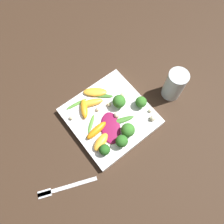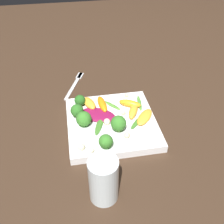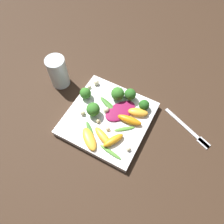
% 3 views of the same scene
% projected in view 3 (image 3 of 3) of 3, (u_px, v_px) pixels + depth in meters
% --- Properties ---
extents(ground_plane, '(2.40, 2.40, 0.00)m').
position_uv_depth(ground_plane, '(108.00, 120.00, 0.70)').
color(ground_plane, '#382619').
extents(plate, '(0.25, 0.25, 0.02)m').
position_uv_depth(plate, '(108.00, 119.00, 0.69)').
color(plate, white).
rests_on(plate, ground_plane).
extents(drinking_glass, '(0.06, 0.06, 0.11)m').
position_uv_depth(drinking_glass, '(58.00, 72.00, 0.73)').
color(drinking_glass, silver).
rests_on(drinking_glass, ground_plane).
extents(fork, '(0.08, 0.17, 0.01)m').
position_uv_depth(fork, '(191.00, 132.00, 0.68)').
color(fork, silver).
rests_on(fork, ground_plane).
extents(radicchio_leaf_0, '(0.12, 0.10, 0.01)m').
position_uv_depth(radicchio_leaf_0, '(120.00, 111.00, 0.69)').
color(radicchio_leaf_0, maroon).
rests_on(radicchio_leaf_0, plate).
extents(orange_segment_0, '(0.07, 0.05, 0.02)m').
position_uv_depth(orange_segment_0, '(113.00, 140.00, 0.63)').
color(orange_segment_0, orange).
rests_on(orange_segment_0, plate).
extents(orange_segment_1, '(0.05, 0.07, 0.02)m').
position_uv_depth(orange_segment_1, '(138.00, 112.00, 0.68)').
color(orange_segment_1, '#FCAD33').
rests_on(orange_segment_1, plate).
extents(orange_segment_2, '(0.07, 0.08, 0.01)m').
position_uv_depth(orange_segment_2, '(89.00, 139.00, 0.64)').
color(orange_segment_2, '#FCAD33').
rests_on(orange_segment_2, plate).
extents(orange_segment_3, '(0.05, 0.08, 0.02)m').
position_uv_depth(orange_segment_3, '(103.00, 137.00, 0.64)').
color(orange_segment_3, '#FCAD33').
rests_on(orange_segment_3, plate).
extents(orange_segment_4, '(0.03, 0.08, 0.02)m').
position_uv_depth(orange_segment_4, '(129.00, 120.00, 0.67)').
color(orange_segment_4, orange).
rests_on(orange_segment_4, plate).
extents(broccoli_floret_0, '(0.04, 0.04, 0.04)m').
position_uv_depth(broccoli_floret_0, '(85.00, 93.00, 0.70)').
color(broccoli_floret_0, '#84AD5B').
rests_on(broccoli_floret_0, plate).
extents(broccoli_floret_1, '(0.03, 0.03, 0.04)m').
position_uv_depth(broccoli_floret_1, '(144.00, 105.00, 0.68)').
color(broccoli_floret_1, '#84AD5B').
rests_on(broccoli_floret_1, plate).
extents(broccoli_floret_2, '(0.04, 0.04, 0.04)m').
position_uv_depth(broccoli_floret_2, '(130.00, 94.00, 0.70)').
color(broccoli_floret_2, '#7A9E51').
rests_on(broccoli_floret_2, plate).
extents(broccoli_floret_3, '(0.04, 0.04, 0.04)m').
position_uv_depth(broccoli_floret_3, '(118.00, 94.00, 0.70)').
color(broccoli_floret_3, '#84AD5B').
rests_on(broccoli_floret_3, plate).
extents(broccoli_floret_4, '(0.04, 0.04, 0.05)m').
position_uv_depth(broccoli_floret_4, '(93.00, 109.00, 0.67)').
color(broccoli_floret_4, '#84AD5B').
rests_on(broccoli_floret_4, plate).
extents(arugula_sprig_0, '(0.05, 0.09, 0.01)m').
position_uv_depth(arugula_sprig_0, '(110.00, 106.00, 0.70)').
color(arugula_sprig_0, '#3D7528').
rests_on(arugula_sprig_0, plate).
extents(arugula_sprig_1, '(0.02, 0.08, 0.00)m').
position_uv_depth(arugula_sprig_1, '(110.00, 152.00, 0.62)').
color(arugula_sprig_1, '#518E33').
rests_on(arugula_sprig_1, plate).
extents(arugula_sprig_2, '(0.05, 0.06, 0.00)m').
position_uv_depth(arugula_sprig_2, '(125.00, 129.00, 0.66)').
color(arugula_sprig_2, '#518E33').
rests_on(arugula_sprig_2, plate).
extents(arugula_sprig_3, '(0.06, 0.06, 0.01)m').
position_uv_depth(arugula_sprig_3, '(90.00, 131.00, 0.66)').
color(arugula_sprig_3, '#3D7528').
rests_on(arugula_sprig_3, plate).
extents(macadamia_nut_0, '(0.01, 0.01, 0.01)m').
position_uv_depth(macadamia_nut_0, '(136.00, 122.00, 0.67)').
color(macadamia_nut_0, beige).
rests_on(macadamia_nut_0, plate).
extents(macadamia_nut_1, '(0.02, 0.02, 0.02)m').
position_uv_depth(macadamia_nut_1, '(83.00, 113.00, 0.68)').
color(macadamia_nut_1, beige).
rests_on(macadamia_nut_1, plate).
extents(macadamia_nut_2, '(0.01, 0.01, 0.01)m').
position_uv_depth(macadamia_nut_2, '(98.00, 121.00, 0.67)').
color(macadamia_nut_2, beige).
rests_on(macadamia_nut_2, plate).
extents(macadamia_nut_3, '(0.02, 0.02, 0.02)m').
position_uv_depth(macadamia_nut_3, '(96.00, 82.00, 0.74)').
color(macadamia_nut_3, beige).
rests_on(macadamia_nut_3, plate).
extents(macadamia_nut_4, '(0.01, 0.01, 0.01)m').
position_uv_depth(macadamia_nut_4, '(89.00, 87.00, 0.73)').
color(macadamia_nut_4, beige).
rests_on(macadamia_nut_4, plate).
extents(macadamia_nut_5, '(0.01, 0.01, 0.01)m').
position_uv_depth(macadamia_nut_5, '(128.00, 149.00, 0.62)').
color(macadamia_nut_5, beige).
rests_on(macadamia_nut_5, plate).
extents(macadamia_nut_6, '(0.01, 0.01, 0.01)m').
position_uv_depth(macadamia_nut_6, '(108.00, 129.00, 0.66)').
color(macadamia_nut_6, beige).
rests_on(macadamia_nut_6, plate).
extents(macadamia_nut_7, '(0.02, 0.02, 0.02)m').
position_uv_depth(macadamia_nut_7, '(106.00, 110.00, 0.69)').
color(macadamia_nut_7, beige).
rests_on(macadamia_nut_7, plate).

